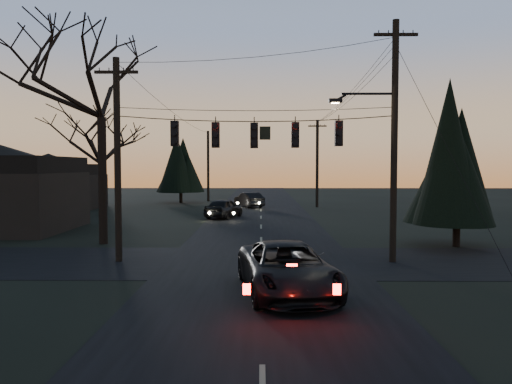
{
  "coord_description": "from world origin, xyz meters",
  "views": [
    {
      "loc": [
        -0.04,
        -10.75,
        4.03
      ],
      "look_at": [
        -0.22,
        9.41,
        2.97
      ],
      "focal_mm": 35.0,
      "sensor_mm": 36.0,
      "label": 1
    }
  ],
  "objects_px": {
    "evergreen_right": "(458,156)",
    "suv_near": "(287,269)",
    "utility_pole_left": "(119,262)",
    "sedan_oncoming_a": "(224,208)",
    "bare_tree_left": "(101,66)",
    "sedan_oncoming_b": "(249,200)",
    "utility_pole_far_r": "(317,207)",
    "utility_pole_far_l": "(208,201)",
    "utility_pole_right": "(392,262)"
  },
  "relations": [
    {
      "from": "bare_tree_left",
      "to": "sedan_oncoming_a",
      "type": "distance_m",
      "value": 16.21
    },
    {
      "from": "bare_tree_left",
      "to": "sedan_oncoming_b",
      "type": "xyz_separation_m",
      "value": [
        7.0,
        23.02,
        -8.4
      ]
    },
    {
      "from": "bare_tree_left",
      "to": "sedan_oncoming_b",
      "type": "bearing_deg",
      "value": 73.09
    },
    {
      "from": "sedan_oncoming_b",
      "to": "utility_pole_left",
      "type": "bearing_deg",
      "value": 55.68
    },
    {
      "from": "utility_pole_far_l",
      "to": "evergreen_right",
      "type": "relative_size",
      "value": 1.02
    },
    {
      "from": "bare_tree_left",
      "to": "suv_near",
      "type": "height_order",
      "value": "bare_tree_left"
    },
    {
      "from": "bare_tree_left",
      "to": "evergreen_right",
      "type": "xyz_separation_m",
      "value": [
        17.91,
        -0.7,
        -4.61
      ]
    },
    {
      "from": "utility_pole_far_r",
      "to": "bare_tree_left",
      "type": "relative_size",
      "value": 0.65
    },
    {
      "from": "utility_pole_far_l",
      "to": "bare_tree_left",
      "type": "bearing_deg",
      "value": -93.96
    },
    {
      "from": "utility_pole_far_l",
      "to": "evergreen_right",
      "type": "distance_m",
      "value": 35.89
    },
    {
      "from": "utility_pole_far_r",
      "to": "evergreen_right",
      "type": "relative_size",
      "value": 1.09
    },
    {
      "from": "bare_tree_left",
      "to": "evergreen_right",
      "type": "bearing_deg",
      "value": -2.25
    },
    {
      "from": "utility_pole_left",
      "to": "utility_pole_far_l",
      "type": "xyz_separation_m",
      "value": [
        0.0,
        36.0,
        0.0
      ]
    },
    {
      "from": "utility_pole_far_r",
      "to": "sedan_oncoming_a",
      "type": "bearing_deg",
      "value": -128.85
    },
    {
      "from": "sedan_oncoming_b",
      "to": "utility_pole_far_l",
      "type": "bearing_deg",
      "value": -83.96
    },
    {
      "from": "utility_pole_left",
      "to": "utility_pole_far_r",
      "type": "bearing_deg",
      "value": 67.67
    },
    {
      "from": "utility_pole_left",
      "to": "evergreen_right",
      "type": "height_order",
      "value": "evergreen_right"
    },
    {
      "from": "utility_pole_left",
      "to": "utility_pole_far_r",
      "type": "xyz_separation_m",
      "value": [
        11.5,
        28.0,
        0.0
      ]
    },
    {
      "from": "utility_pole_right",
      "to": "utility_pole_left",
      "type": "relative_size",
      "value": 1.18
    },
    {
      "from": "utility_pole_left",
      "to": "utility_pole_far_r",
      "type": "height_order",
      "value": "same"
    },
    {
      "from": "evergreen_right",
      "to": "suv_near",
      "type": "distance_m",
      "value": 13.43
    },
    {
      "from": "utility_pole_left",
      "to": "sedan_oncoming_a",
      "type": "bearing_deg",
      "value": 79.92
    },
    {
      "from": "utility_pole_right",
      "to": "sedan_oncoming_b",
      "type": "distance_m",
      "value": 28.59
    },
    {
      "from": "utility_pole_far_r",
      "to": "evergreen_right",
      "type": "distance_m",
      "value": 24.72
    },
    {
      "from": "utility_pole_right",
      "to": "evergreen_right",
      "type": "distance_m",
      "value": 7.41
    },
    {
      "from": "utility_pole_far_l",
      "to": "suv_near",
      "type": "bearing_deg",
      "value": -80.63
    },
    {
      "from": "utility_pole_far_r",
      "to": "suv_near",
      "type": "height_order",
      "value": "utility_pole_far_r"
    },
    {
      "from": "bare_tree_left",
      "to": "evergreen_right",
      "type": "relative_size",
      "value": 1.67
    },
    {
      "from": "bare_tree_left",
      "to": "utility_pole_far_r",
      "type": "bearing_deg",
      "value": 59.54
    },
    {
      "from": "utility_pole_far_l",
      "to": "evergreen_right",
      "type": "xyz_separation_m",
      "value": [
        15.75,
        -31.93,
        4.5
      ]
    },
    {
      "from": "utility_pole_left",
      "to": "sedan_oncoming_b",
      "type": "distance_m",
      "value": 28.22
    },
    {
      "from": "utility_pole_right",
      "to": "bare_tree_left",
      "type": "height_order",
      "value": "bare_tree_left"
    },
    {
      "from": "utility_pole_far_r",
      "to": "utility_pole_right",
      "type": "bearing_deg",
      "value": -90.0
    },
    {
      "from": "evergreen_right",
      "to": "sedan_oncoming_a",
      "type": "xyz_separation_m",
      "value": [
        -12.62,
        13.54,
        -3.75
      ]
    },
    {
      "from": "utility_pole_far_r",
      "to": "sedan_oncoming_b",
      "type": "relative_size",
      "value": 1.95
    },
    {
      "from": "utility_pole_right",
      "to": "evergreen_right",
      "type": "height_order",
      "value": "evergreen_right"
    },
    {
      "from": "utility_pole_right",
      "to": "bare_tree_left",
      "type": "xyz_separation_m",
      "value": [
        -13.66,
        4.77,
        9.12
      ]
    },
    {
      "from": "utility_pole_far_l",
      "to": "suv_near",
      "type": "distance_m",
      "value": 41.8
    },
    {
      "from": "suv_near",
      "to": "sedan_oncoming_b",
      "type": "bearing_deg",
      "value": 84.93
    },
    {
      "from": "suv_near",
      "to": "sedan_oncoming_b",
      "type": "relative_size",
      "value": 1.31
    },
    {
      "from": "suv_near",
      "to": "evergreen_right",
      "type": "bearing_deg",
      "value": 37.63
    },
    {
      "from": "utility_pole_right",
      "to": "utility_pole_far_l",
      "type": "distance_m",
      "value": 37.79
    },
    {
      "from": "bare_tree_left",
      "to": "sedan_oncoming_a",
      "type": "xyz_separation_m",
      "value": [
        5.29,
        12.84,
        -8.36
      ]
    },
    {
      "from": "sedan_oncoming_a",
      "to": "suv_near",
      "type": "bearing_deg",
      "value": 117.36
    },
    {
      "from": "evergreen_right",
      "to": "suv_near",
      "type": "height_order",
      "value": "evergreen_right"
    },
    {
      "from": "sedan_oncoming_b",
      "to": "utility_pole_far_r",
      "type": "bearing_deg",
      "value": 157.36
    },
    {
      "from": "utility_pole_left",
      "to": "suv_near",
      "type": "xyz_separation_m",
      "value": [
        6.8,
        -5.23,
        0.79
      ]
    },
    {
      "from": "bare_tree_left",
      "to": "sedan_oncoming_b",
      "type": "height_order",
      "value": "bare_tree_left"
    },
    {
      "from": "utility_pole_left",
      "to": "suv_near",
      "type": "distance_m",
      "value": 8.62
    },
    {
      "from": "utility_pole_left",
      "to": "evergreen_right",
      "type": "xyz_separation_m",
      "value": [
        15.75,
        4.07,
        4.5
      ]
    }
  ]
}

